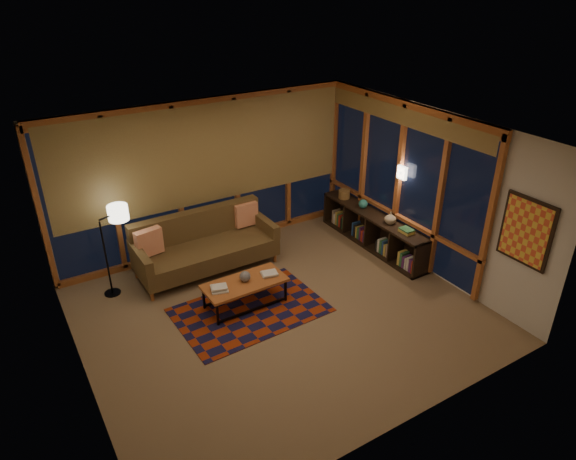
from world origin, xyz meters
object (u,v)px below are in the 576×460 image
floor_lamp (106,254)px  sofa (206,245)px  bookshelf (373,230)px  coffee_table (245,293)px

floor_lamp → sofa: bearing=-24.6°
sofa → floor_lamp: size_ratio=1.64×
sofa → bookshelf: sofa is taller
sofa → bookshelf: size_ratio=0.91×
sofa → coffee_table: bearing=-87.3°
sofa → bookshelf: bearing=-16.2°
sofa → coffee_table: (0.07, -1.25, -0.27)m
coffee_table → floor_lamp: floor_lamp is taller
floor_lamp → bookshelf: bearing=-32.0°
floor_lamp → coffee_table: bearing=-60.1°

